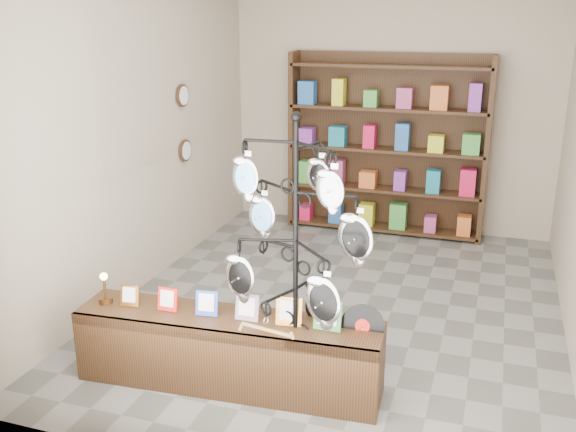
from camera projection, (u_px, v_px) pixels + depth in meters
ground at (339, 304)px, 6.11m from camera, size 5.00×5.00×0.00m
room_envelope at (344, 110)px, 5.54m from camera, size 5.00×5.00×5.00m
display_tree at (296, 241)px, 4.30m from camera, size 1.09×1.06×2.06m
front_shelf at (228, 351)px, 4.71m from camera, size 2.28×0.61×0.80m
back_shelving at (386, 151)px, 7.87m from camera, size 2.42×0.36×2.20m
wall_clocks at (184, 123)px, 6.96m from camera, size 0.03×0.24×0.84m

